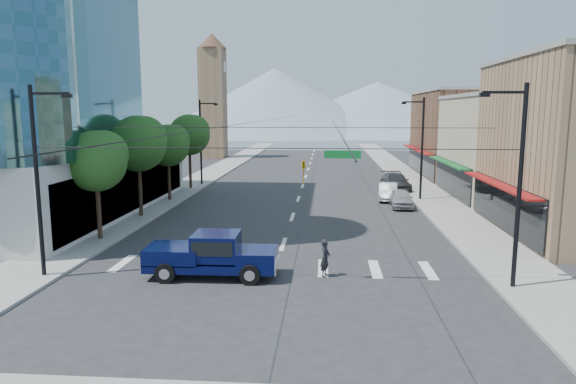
% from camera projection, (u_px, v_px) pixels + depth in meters
% --- Properties ---
extents(ground, '(160.00, 160.00, 0.00)m').
position_uv_depth(ground, '(273.00, 276.00, 24.53)').
color(ground, '#28282B').
rests_on(ground, ground).
extents(sidewalk_left, '(4.00, 120.00, 0.15)m').
position_uv_depth(sidewalk_left, '(212.00, 173.00, 64.81)').
color(sidewalk_left, gray).
rests_on(sidewalk_left, ground).
extents(sidewalk_right, '(4.00, 120.00, 0.15)m').
position_uv_depth(sidewalk_right, '(404.00, 175.00, 63.01)').
color(sidewalk_right, gray).
rests_on(sidewalk_right, ground).
extents(shop_mid, '(12.00, 14.00, 9.00)m').
position_uv_depth(shop_mid, '(522.00, 149.00, 45.97)').
color(shop_mid, tan).
rests_on(shop_mid, ground).
extents(shop_far, '(12.00, 18.00, 10.00)m').
position_uv_depth(shop_far, '(473.00, 135.00, 61.65)').
color(shop_far, brown).
rests_on(shop_far, ground).
extents(clock_tower, '(4.80, 4.80, 20.40)m').
position_uv_depth(clock_tower, '(213.00, 94.00, 85.16)').
color(clock_tower, '#8C6B4C').
rests_on(clock_tower, ground).
extents(mountain_left, '(80.00, 80.00, 22.00)m').
position_uv_depth(mountain_left, '(275.00, 101.00, 171.66)').
color(mountain_left, gray).
rests_on(mountain_left, ground).
extents(mountain_right, '(90.00, 90.00, 18.00)m').
position_uv_depth(mountain_right, '(377.00, 108.00, 179.21)').
color(mountain_right, gray).
rests_on(mountain_right, ground).
extents(tree_near, '(3.65, 3.64, 6.71)m').
position_uv_depth(tree_near, '(99.00, 159.00, 30.58)').
color(tree_near, black).
rests_on(tree_near, ground).
extents(tree_midnear, '(4.09, 4.09, 7.52)m').
position_uv_depth(tree_midnear, '(140.00, 142.00, 37.38)').
color(tree_midnear, black).
rests_on(tree_midnear, ground).
extents(tree_midfar, '(3.65, 3.64, 6.71)m').
position_uv_depth(tree_midfar, '(170.00, 144.00, 44.37)').
color(tree_midfar, black).
rests_on(tree_midfar, ground).
extents(tree_far, '(4.09, 4.09, 7.52)m').
position_uv_depth(tree_far, '(191.00, 134.00, 51.17)').
color(tree_far, black).
rests_on(tree_far, ground).
extents(signal_rig, '(21.80, 0.20, 9.00)m').
position_uv_depth(signal_rig, '(274.00, 183.00, 22.80)').
color(signal_rig, black).
rests_on(signal_rig, ground).
extents(lamp_pole_nw, '(2.00, 0.25, 9.00)m').
position_uv_depth(lamp_pole_nw, '(202.00, 139.00, 54.10)').
color(lamp_pole_nw, black).
rests_on(lamp_pole_nw, ground).
extents(lamp_pole_ne, '(2.00, 0.25, 9.00)m').
position_uv_depth(lamp_pole_ne, '(421.00, 145.00, 44.63)').
color(lamp_pole_ne, black).
rests_on(lamp_pole_ne, ground).
extents(pickup_truck, '(6.32, 2.54, 2.12)m').
position_uv_depth(pickup_truck, '(211.00, 254.00, 24.34)').
color(pickup_truck, '#080E3F').
rests_on(pickup_truck, ground).
extents(pedestrian, '(0.61, 0.76, 1.82)m').
position_uv_depth(pedestrian, '(325.00, 258.00, 24.40)').
color(pedestrian, black).
rests_on(pedestrian, ground).
extents(parked_car_near, '(1.87, 4.38, 1.48)m').
position_uv_depth(parked_car_near, '(401.00, 198.00, 42.05)').
color(parked_car_near, '#ACACB1').
rests_on(parked_car_near, ground).
extents(parked_car_mid, '(2.02, 4.66, 1.49)m').
position_uv_depth(parked_car_mid, '(388.00, 192.00, 45.55)').
color(parked_car_mid, silver).
rests_on(parked_car_mid, ground).
extents(parked_car_far, '(2.68, 5.94, 1.69)m').
position_uv_depth(parked_car_far, '(396.00, 182.00, 51.03)').
color(parked_car_far, '#313133').
rests_on(parked_car_far, ground).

